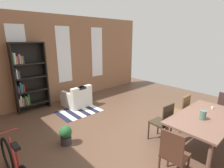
{
  "coord_description": "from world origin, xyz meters",
  "views": [
    {
      "loc": [
        -2.99,
        -2.37,
        2.37
      ],
      "look_at": [
        0.13,
        1.09,
        1.1
      ],
      "focal_mm": 27.64,
      "sensor_mm": 36.0,
      "label": 1
    }
  ],
  "objects": [
    {
      "name": "dining_chair_far_left",
      "position": [
        0.26,
        -0.5,
        0.51
      ],
      "size": [
        0.43,
        0.43,
        0.95
      ],
      "color": "#33291C",
      "rests_on": "ground"
    },
    {
      "name": "dining_chair_head_right",
      "position": [
        1.98,
        -1.23,
        0.51
      ],
      "size": [
        0.42,
        0.42,
        0.95
      ],
      "color": "#3B2622",
      "rests_on": "ground"
    },
    {
      "name": "potted_plant_by_shelf",
      "position": [
        -1.46,
        0.9,
        0.23
      ],
      "size": [
        0.28,
        0.28,
        0.44
      ],
      "color": "#333338",
      "rests_on": "ground"
    },
    {
      "name": "window_pane_1",
      "position": [
        0.0,
        3.61,
        1.73
      ],
      "size": [
        0.55,
        0.02,
        2.04
      ],
      "primitive_type": "cube",
      "color": "white"
    },
    {
      "name": "dining_chair_far_right",
      "position": [
        1.1,
        -0.5,
        0.51
      ],
      "size": [
        0.4,
        0.4,
        0.95
      ],
      "color": "brown",
      "rests_on": "ground"
    },
    {
      "name": "back_wall_brick",
      "position": [
        0.0,
        3.68,
        1.57
      ],
      "size": [
        7.58,
        0.12,
        3.14
      ],
      "primitive_type": "cube",
      "color": "#956547",
      "rests_on": "ground"
    },
    {
      "name": "vase_on_table",
      "position": [
        0.49,
        -1.23,
        0.86
      ],
      "size": [
        0.12,
        0.12,
        0.19
      ],
      "primitive_type": "cylinder",
      "color": "#4C7266",
      "rests_on": "dining_table"
    },
    {
      "name": "dining_table",
      "position": [
        0.68,
        -1.23,
        0.68
      ],
      "size": [
        1.85,
        1.01,
        0.76
      ],
      "color": "brown",
      "rests_on": "ground"
    },
    {
      "name": "armchair_white",
      "position": [
        -0.06,
        2.72,
        0.28
      ],
      "size": [
        0.87,
        0.87,
        0.75
      ],
      "color": "silver",
      "rests_on": "ground"
    },
    {
      "name": "ground_plane",
      "position": [
        0.0,
        0.0,
        0.0
      ],
      "size": [
        9.41,
        9.41,
        0.0
      ],
      "primitive_type": "plane",
      "color": "brown"
    },
    {
      "name": "dining_chair_head_left",
      "position": [
        -0.61,
        -1.24,
        0.51
      ],
      "size": [
        0.44,
        0.44,
        0.95
      ],
      "color": "#4E2E21",
      "rests_on": "ground"
    },
    {
      "name": "window_pane_2",
      "position": [
        1.54,
        3.61,
        1.73
      ],
      "size": [
        0.55,
        0.02,
        2.04
      ],
      "primitive_type": "cube",
      "color": "white"
    },
    {
      "name": "window_pane_0",
      "position": [
        -1.54,
        3.61,
        1.73
      ],
      "size": [
        0.55,
        0.02,
        2.04
      ],
      "primitive_type": "cube",
      "color": "white"
    },
    {
      "name": "striped_rug",
      "position": [
        -0.3,
        2.26,
        0.0
      ],
      "size": [
        1.34,
        0.97,
        0.01
      ],
      "color": "#1E1E33",
      "rests_on": "ground"
    },
    {
      "name": "tealight_candle_0",
      "position": [
        1.21,
        -1.18,
        0.79
      ],
      "size": [
        0.04,
        0.04,
        0.05
      ],
      "primitive_type": "cylinder",
      "color": "silver",
      "rests_on": "dining_table"
    },
    {
      "name": "bookshelf_tall",
      "position": [
        -1.4,
        3.43,
        1.1
      ],
      "size": [
        1.01,
        0.31,
        2.22
      ],
      "color": "black",
      "rests_on": "ground"
    }
  ]
}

